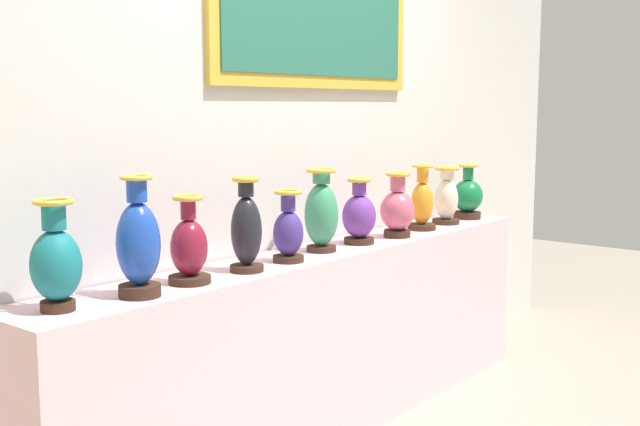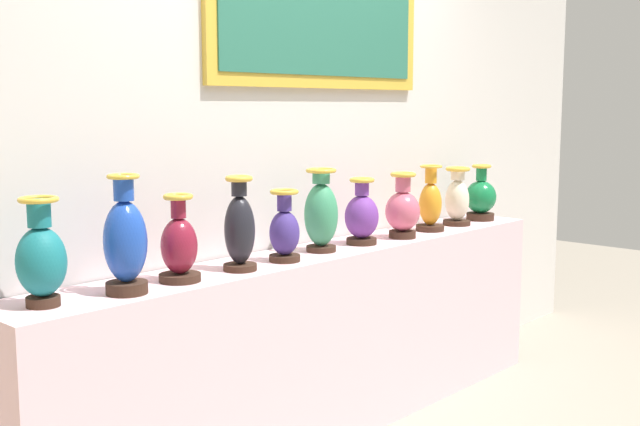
{
  "view_description": "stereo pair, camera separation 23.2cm",
  "coord_description": "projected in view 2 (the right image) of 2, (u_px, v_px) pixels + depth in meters",
  "views": [
    {
      "loc": [
        -2.76,
        -2.24,
        1.53
      ],
      "look_at": [
        0.0,
        0.0,
        1.05
      ],
      "focal_mm": 44.18,
      "sensor_mm": 36.0,
      "label": 1
    },
    {
      "loc": [
        -2.61,
        -2.42,
        1.53
      ],
      "look_at": [
        0.0,
        0.0,
        1.05
      ],
      "focal_mm": 44.18,
      "sensor_mm": 36.0,
      "label": 2
    }
  ],
  "objects": [
    {
      "name": "vase_teal",
      "position": [
        41.0,
        258.0,
        2.59
      ],
      "size": [
        0.16,
        0.16,
        0.37
      ],
      "color": "#382319",
      "rests_on": "display_shelf"
    },
    {
      "name": "display_shelf",
      "position": [
        320.0,
        343.0,
        3.67
      ],
      "size": [
        3.1,
        0.38,
        0.87
      ],
      "primitive_type": "cube",
      "color": "beige",
      "rests_on": "ground_plane"
    },
    {
      "name": "vase_violet",
      "position": [
        362.0,
        216.0,
        3.77
      ],
      "size": [
        0.16,
        0.16,
        0.32
      ],
      "color": "#382319",
      "rests_on": "display_shelf"
    },
    {
      "name": "vase_ivory",
      "position": [
        457.0,
        199.0,
        4.37
      ],
      "size": [
        0.15,
        0.15,
        0.32
      ],
      "color": "#382319",
      "rests_on": "display_shelf"
    },
    {
      "name": "vase_onyx",
      "position": [
        240.0,
        229.0,
        3.16
      ],
      "size": [
        0.14,
        0.14,
        0.38
      ],
      "color": "#382319",
      "rests_on": "display_shelf"
    },
    {
      "name": "back_wall",
      "position": [
        282.0,
        109.0,
        3.7
      ],
      "size": [
        5.58,
        0.14,
        3.01
      ],
      "color": "silver",
      "rests_on": "ground_plane"
    },
    {
      "name": "vase_amber",
      "position": [
        430.0,
        204.0,
        4.17
      ],
      "size": [
        0.15,
        0.15,
        0.35
      ],
      "color": "#382319",
      "rests_on": "display_shelf"
    },
    {
      "name": "vase_sapphire",
      "position": [
        125.0,
        242.0,
        2.76
      ],
      "size": [
        0.15,
        0.15,
        0.43
      ],
      "color": "#382319",
      "rests_on": "display_shelf"
    },
    {
      "name": "vase_jade",
      "position": [
        321.0,
        213.0,
        3.57
      ],
      "size": [
        0.15,
        0.15,
        0.38
      ],
      "color": "#382319",
      "rests_on": "display_shelf"
    },
    {
      "name": "vase_burgundy",
      "position": [
        179.0,
        246.0,
        2.97
      ],
      "size": [
        0.16,
        0.16,
        0.33
      ],
      "color": "#382319",
      "rests_on": "display_shelf"
    },
    {
      "name": "vase_indigo",
      "position": [
        284.0,
        231.0,
        3.35
      ],
      "size": [
        0.13,
        0.13,
        0.31
      ],
      "color": "#382319",
      "rests_on": "display_shelf"
    },
    {
      "name": "vase_rose",
      "position": [
        403.0,
        210.0,
        3.95
      ],
      "size": [
        0.18,
        0.18,
        0.33
      ],
      "color": "#382319",
      "rests_on": "display_shelf"
    },
    {
      "name": "vase_emerald",
      "position": [
        481.0,
        198.0,
        4.57
      ],
      "size": [
        0.18,
        0.18,
        0.32
      ],
      "color": "#382319",
      "rests_on": "display_shelf"
    }
  ]
}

